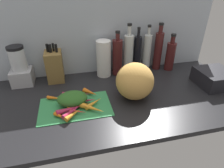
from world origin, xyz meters
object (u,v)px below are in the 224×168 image
carrot_2 (92,108)px  carrot_6 (94,103)px  bottle_4 (158,50)px  bottle_5 (170,55)px  cutting_board (75,107)px  carrot_12 (62,117)px  paper_towel_roll (104,59)px  knife_block (55,66)px  bottle_1 (128,54)px  carrot_5 (76,94)px  bottle_3 (147,52)px  carrot_10 (90,92)px  carrot_7 (57,98)px  carrot_11 (72,111)px  bottle_2 (137,53)px  carrot_9 (86,101)px  carrot_1 (79,106)px  carrot_3 (76,111)px  blender_appliance (20,68)px  bottle_0 (117,57)px  carrot_4 (70,109)px  carrot_8 (77,99)px  carrot_0 (73,114)px  winter_squash (135,81)px  dish_rack (214,78)px

carrot_2 → carrot_6: size_ratio=1.16×
bottle_4 → bottle_5: bottle_4 is taller
cutting_board → carrot_12: (-7.36, -9.49, 1.51)cm
paper_towel_roll → bottle_4: bearing=2.7°
knife_block → bottle_1: (54.02, -0.40, 4.55)cm
knife_block → carrot_2: bearing=-64.7°
carrot_5 → knife_block: 30.72cm
bottle_3 → carrot_10: bearing=-150.4°
carrot_2 → carrot_6: 5.37cm
carrot_7 → knife_block: (-0.94, 27.80, 9.04)cm
carrot_12 → bottle_1: bottle_1 is taller
carrot_11 → bottle_2: bottle_2 is taller
carrot_9 → knife_block: bearing=117.3°
bottle_4 → bottle_2: bearing=177.7°
carrot_1 → knife_block: bearing=109.3°
carrot_2 → carrot_3: carrot_2 is taller
bottle_1 → carrot_12: bearing=-137.7°
cutting_board → blender_appliance: size_ratio=1.50×
bottle_0 → bottle_3: bottle_3 is taller
carrot_4 → carrot_8: (4.59, 8.96, 0.04)cm
carrot_8 → carrot_12: carrot_8 is taller
knife_block → bottle_5: bearing=-1.6°
carrot_0 → carrot_12: size_ratio=0.96×
cutting_board → carrot_10: size_ratio=4.03×
carrot_0 → carrot_4: 4.82cm
bottle_2 → bottle_0: bearing=-169.8°
carrot_4 → bottle_0: (37.49, 40.27, 11.48)cm
cutting_board → carrot_12: carrot_12 is taller
winter_squash → bottle_3: bearing=58.1°
bottle_2 → bottle_5: 26.39cm
carrot_11 → knife_block: 44.70cm
cutting_board → bottle_3: 70.76cm
carrot_0 → paper_towel_roll: size_ratio=0.39×
carrot_10 → carrot_12: carrot_10 is taller
carrot_2 → carrot_5: bearing=115.7°
carrot_0 → bottle_4: size_ratio=0.29×
carrot_0 → carrot_2: carrot_2 is taller
cutting_board → carrot_6: size_ratio=3.23×
winter_squash → dish_rack: 59.14cm
paper_towel_roll → bottle_5: bottle_5 is taller
cutting_board → carrot_4: 5.92cm
carrot_6 → carrot_7: carrot_6 is taller
carrot_8 → bottle_4: bottle_4 is taller
carrot_10 → knife_block: bearing=128.8°
carrot_0 → bottle_3: 76.88cm
carrot_3 → carrot_5: 16.25cm
bottle_0 → bottle_1: bottle_1 is taller
cutting_board → blender_appliance: (-33.58, 35.92, 11.37)cm
knife_block → bottle_0: 45.60cm
carrot_2 → carrot_7: (-19.39, 15.14, -0.54)cm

